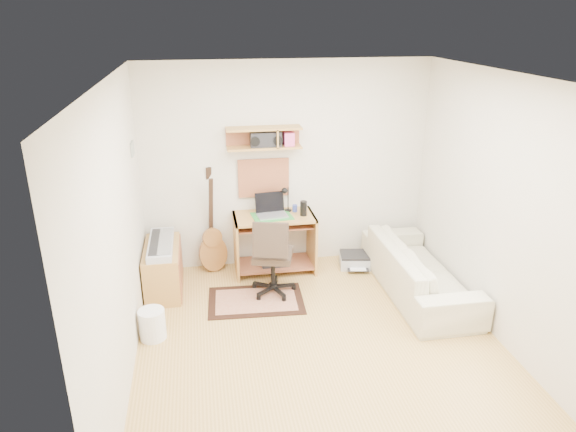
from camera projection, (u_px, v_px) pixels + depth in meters
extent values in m
cube|color=tan|center=(321.00, 347.00, 5.24)|extent=(3.60, 4.00, 0.01)
cube|color=white|center=(328.00, 78.00, 4.30)|extent=(3.60, 4.00, 0.01)
cube|color=beige|center=(287.00, 166.00, 6.61)|extent=(3.60, 0.01, 2.60)
cube|color=beige|center=(118.00, 239.00, 4.48)|extent=(0.01, 4.00, 2.60)
cube|color=beige|center=(507.00, 213.00, 5.06)|extent=(0.01, 4.00, 2.60)
cube|color=#BB8742|center=(264.00, 138.00, 6.30)|extent=(0.90, 0.25, 0.26)
cube|color=tan|center=(264.00, 178.00, 6.59)|extent=(0.64, 0.03, 0.49)
cube|color=#4C8CBF|center=(132.00, 149.00, 5.71)|extent=(0.02, 0.20, 0.15)
cylinder|color=black|center=(303.00, 208.00, 6.50)|extent=(0.08, 0.08, 0.19)
cylinder|color=#34439D|center=(295.00, 208.00, 6.64)|extent=(0.06, 0.06, 0.09)
cube|color=black|center=(266.00, 139.00, 6.31)|extent=(0.37, 0.17, 0.19)
cube|color=tan|center=(256.00, 300.00, 6.06)|extent=(1.12, 0.78, 0.01)
cube|color=#BB8742|center=(163.00, 269.00, 6.22)|extent=(0.40, 0.90, 0.55)
cube|color=#B2B5BA|center=(161.00, 244.00, 6.11)|extent=(0.27, 0.87, 0.08)
cylinder|color=white|center=(152.00, 324.00, 5.32)|extent=(0.35, 0.35, 0.32)
cube|color=#A5A8AA|center=(356.00, 260.00, 6.87)|extent=(0.48, 0.40, 0.16)
imported|color=beige|center=(420.00, 262.00, 6.13)|extent=(0.58, 1.99, 0.78)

